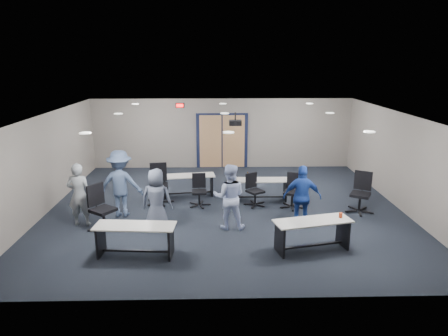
{
  "coord_description": "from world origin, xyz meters",
  "views": [
    {
      "loc": [
        -0.3,
        -10.79,
        4.18
      ],
      "look_at": [
        -0.04,
        -0.3,
        1.28
      ],
      "focal_mm": 32.0,
      "sensor_mm": 36.0,
      "label": 1
    }
  ],
  "objects_px": {
    "table_front_left": "(135,235)",
    "person_back": "(121,184)",
    "chair_loose_left": "(103,208)",
    "person_navy": "(302,197)",
    "chair_back_d": "(292,191)",
    "chair_back_b": "(199,191)",
    "person_gray": "(79,195)",
    "person_lightblue": "(229,197)",
    "person_plaid": "(157,199)",
    "chair_back_a": "(159,184)",
    "table_front_right": "(313,230)",
    "chair_back_c": "(255,190)",
    "table_back_left": "(188,182)",
    "table_back_right": "(262,186)",
    "chair_loose_right": "(361,193)"
  },
  "relations": [
    {
      "from": "chair_back_b",
      "to": "person_back",
      "type": "distance_m",
      "value": 2.24
    },
    {
      "from": "chair_back_c",
      "to": "chair_back_d",
      "type": "bearing_deg",
      "value": -44.64
    },
    {
      "from": "table_back_left",
      "to": "chair_loose_left",
      "type": "distance_m",
      "value": 3.23
    },
    {
      "from": "table_front_left",
      "to": "person_back",
      "type": "xyz_separation_m",
      "value": [
        -0.81,
        2.33,
        0.43
      ]
    },
    {
      "from": "chair_loose_left",
      "to": "chair_back_d",
      "type": "bearing_deg",
      "value": -38.66
    },
    {
      "from": "chair_back_b",
      "to": "person_gray",
      "type": "distance_m",
      "value": 3.29
    },
    {
      "from": "table_front_right",
      "to": "person_plaid",
      "type": "height_order",
      "value": "person_plaid"
    },
    {
      "from": "table_front_left",
      "to": "chair_back_c",
      "type": "distance_m",
      "value": 4.18
    },
    {
      "from": "table_front_right",
      "to": "person_gray",
      "type": "height_order",
      "value": "person_gray"
    },
    {
      "from": "chair_back_a",
      "to": "chair_back_d",
      "type": "height_order",
      "value": "chair_back_a"
    },
    {
      "from": "person_plaid",
      "to": "chair_loose_left",
      "type": "bearing_deg",
      "value": 8.32
    },
    {
      "from": "table_back_left",
      "to": "chair_back_a",
      "type": "relative_size",
      "value": 1.43
    },
    {
      "from": "table_back_right",
      "to": "chair_loose_left",
      "type": "xyz_separation_m",
      "value": [
        -4.21,
        -2.14,
        0.14
      ]
    },
    {
      "from": "table_front_left",
      "to": "chair_back_d",
      "type": "xyz_separation_m",
      "value": [
        3.95,
        2.79,
        0.02
      ]
    },
    {
      "from": "chair_loose_left",
      "to": "person_lightblue",
      "type": "xyz_separation_m",
      "value": [
        3.14,
        0.06,
        0.25
      ]
    },
    {
      "from": "chair_back_d",
      "to": "table_back_left",
      "type": "bearing_deg",
      "value": -177.92
    },
    {
      "from": "table_back_left",
      "to": "table_front_right",
      "type": "bearing_deg",
      "value": -58.76
    },
    {
      "from": "table_back_left",
      "to": "chair_back_c",
      "type": "xyz_separation_m",
      "value": [
        2.01,
        -0.92,
        0.02
      ]
    },
    {
      "from": "table_back_left",
      "to": "chair_back_d",
      "type": "bearing_deg",
      "value": -27.87
    },
    {
      "from": "chair_back_d",
      "to": "person_back",
      "type": "xyz_separation_m",
      "value": [
        -4.76,
        -0.46,
        0.41
      ]
    },
    {
      "from": "chair_back_a",
      "to": "person_lightblue",
      "type": "distance_m",
      "value": 2.73
    },
    {
      "from": "chair_loose_left",
      "to": "person_back",
      "type": "relative_size",
      "value": 0.64
    },
    {
      "from": "person_gray",
      "to": "person_lightblue",
      "type": "bearing_deg",
      "value": 175.74
    },
    {
      "from": "table_front_left",
      "to": "chair_back_d",
      "type": "relative_size",
      "value": 1.77
    },
    {
      "from": "chair_back_a",
      "to": "chair_back_b",
      "type": "bearing_deg",
      "value": -19.54
    },
    {
      "from": "table_front_left",
      "to": "chair_back_a",
      "type": "xyz_separation_m",
      "value": [
        0.08,
        3.25,
        0.11
      ]
    },
    {
      "from": "person_navy",
      "to": "chair_back_d",
      "type": "bearing_deg",
      "value": -85.16
    },
    {
      "from": "chair_back_a",
      "to": "person_lightblue",
      "type": "xyz_separation_m",
      "value": [
        2.01,
        -1.83,
        0.24
      ]
    },
    {
      "from": "person_navy",
      "to": "chair_back_c",
      "type": "bearing_deg",
      "value": -51.14
    },
    {
      "from": "chair_back_d",
      "to": "chair_loose_right",
      "type": "distance_m",
      "value": 1.87
    },
    {
      "from": "chair_loose_left",
      "to": "person_gray",
      "type": "relative_size",
      "value": 0.71
    },
    {
      "from": "person_gray",
      "to": "chair_loose_left",
      "type": "bearing_deg",
      "value": 152.97
    },
    {
      "from": "chair_loose_right",
      "to": "person_back",
      "type": "relative_size",
      "value": 0.62
    },
    {
      "from": "chair_back_a",
      "to": "person_lightblue",
      "type": "relative_size",
      "value": 0.71
    },
    {
      "from": "chair_back_d",
      "to": "person_navy",
      "type": "bearing_deg",
      "value": -68.65
    },
    {
      "from": "chair_back_b",
      "to": "person_plaid",
      "type": "relative_size",
      "value": 0.6
    },
    {
      "from": "person_lightblue",
      "to": "chair_loose_left",
      "type": "bearing_deg",
      "value": 5.15
    },
    {
      "from": "chair_back_c",
      "to": "chair_back_d",
      "type": "relative_size",
      "value": 0.95
    },
    {
      "from": "table_back_right",
      "to": "person_plaid",
      "type": "relative_size",
      "value": 1.01
    },
    {
      "from": "chair_back_b",
      "to": "chair_back_d",
      "type": "height_order",
      "value": "chair_back_d"
    },
    {
      "from": "table_front_left",
      "to": "table_front_right",
      "type": "bearing_deg",
      "value": 6.68
    },
    {
      "from": "table_front_left",
      "to": "chair_loose_left",
      "type": "xyz_separation_m",
      "value": [
        -1.05,
        1.36,
        0.1
      ]
    },
    {
      "from": "chair_back_c",
      "to": "chair_back_d",
      "type": "height_order",
      "value": "chair_back_d"
    },
    {
      "from": "person_plaid",
      "to": "table_back_right",
      "type": "bearing_deg",
      "value": -137.24
    },
    {
      "from": "chair_back_b",
      "to": "table_front_right",
      "type": "bearing_deg",
      "value": -50.58
    },
    {
      "from": "table_front_right",
      "to": "person_lightblue",
      "type": "xyz_separation_m",
      "value": [
        -1.82,
        1.25,
        0.35
      ]
    },
    {
      "from": "chair_back_a",
      "to": "person_navy",
      "type": "distance_m",
      "value": 4.26
    },
    {
      "from": "chair_back_d",
      "to": "chair_loose_left",
      "type": "xyz_separation_m",
      "value": [
        -5.0,
        -1.43,
        0.08
      ]
    },
    {
      "from": "chair_loose_left",
      "to": "person_navy",
      "type": "distance_m",
      "value": 4.98
    },
    {
      "from": "chair_back_b",
      "to": "person_plaid",
      "type": "xyz_separation_m",
      "value": [
        -0.99,
        -1.61,
        0.32
      ]
    }
  ]
}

